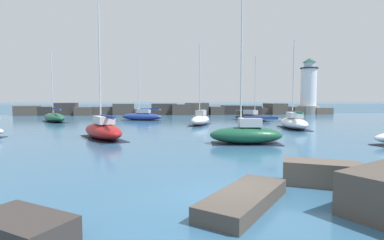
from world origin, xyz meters
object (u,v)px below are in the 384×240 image
Objects in this scene: mooring_buoy_orange_near at (111,124)px; lighthouse at (309,90)px; sailboat_moored_2 at (294,122)px; sailboat_moored_3 at (200,119)px; sailboat_moored_0 at (103,130)px; sailboat_moored_4 at (252,117)px; sailboat_moored_8 at (246,134)px; sailboat_moored_5 at (54,117)px; sailboat_moored_7 at (142,116)px.

lighthouse is at bearing 35.76° from mooring_buoy_orange_near.
sailboat_moored_2 is 11.38m from sailboat_moored_3.
lighthouse is 1.09× the size of sailboat_moored_0.
sailboat_moored_0 is 15.78m from sailboat_moored_3.
lighthouse is 1.23× the size of sailboat_moored_4.
sailboat_moored_8 is at bearing -84.50° from sailboat_moored_3.
lighthouse is at bearing 61.31° from sailboat_moored_2.
sailboat_moored_5 is (-30.51, 12.37, -0.04)m from sailboat_moored_2.
sailboat_moored_3 is 11.11m from mooring_buoy_orange_near.
lighthouse is at bearing 58.70° from sailboat_moored_8.
sailboat_moored_7 is (-18.05, 14.41, -0.03)m from sailboat_moored_2.
sailboat_moored_7 is (12.45, 2.04, 0.01)m from sailboat_moored_5.
sailboat_moored_8 is at bearing -46.23° from sailboat_moored_5.
sailboat_moored_7 is 0.85× the size of sailboat_moored_8.
sailboat_moored_4 is at bearing 24.58° from mooring_buoy_orange_near.
sailboat_moored_7 is (-34.85, -16.29, -4.51)m from lighthouse.
sailboat_moored_3 is at bearing 95.50° from sailboat_moored_8.
sailboat_moored_4 is at bearing 46.49° from sailboat_moored_0.
sailboat_moored_8 is at bearing -68.97° from sailboat_moored_7.
sailboat_moored_0 reaches higher than sailboat_moored_4.
sailboat_moored_2 reaches higher than sailboat_moored_4.
sailboat_moored_5 is at bearing -158.82° from lighthouse.
sailboat_moored_3 reaches higher than sailboat_moored_2.
sailboat_moored_3 is at bearing -18.44° from sailboat_moored_5.
sailboat_moored_0 is 1.19× the size of sailboat_moored_7.
lighthouse reaches higher than sailboat_moored_7.
sailboat_moored_5 reaches higher than sailboat_moored_4.
sailboat_moored_0 is at bearing 161.38° from sailboat_moored_8.
sailboat_moored_0 is at bearing -60.65° from sailboat_moored_5.
mooring_buoy_orange_near is (-12.49, 14.29, -0.35)m from sailboat_moored_8.
lighthouse is 1.19× the size of sailboat_moored_5.
mooring_buoy_orange_near is at bearing -42.45° from sailboat_moored_5.
sailboat_moored_8 is (22.12, -23.09, 0.09)m from sailboat_moored_5.
sailboat_moored_7 is at bearing 132.34° from sailboat_moored_3.
sailboat_moored_4 reaches higher than mooring_buoy_orange_near.
sailboat_moored_2 is 12.66m from sailboat_moored_4.
sailboat_moored_7 is 26.92m from sailboat_moored_8.
sailboat_moored_3 is 1.09× the size of sailboat_moored_7.
sailboat_moored_0 is at bearing -83.31° from mooring_buoy_orange_near.
sailboat_moored_5 is 12.62m from sailboat_moored_7.
sailboat_moored_5 is at bearing 119.35° from sailboat_moored_0.
sailboat_moored_2 is 1.06× the size of sailboat_moored_7.
sailboat_moored_5 is at bearing 157.93° from sailboat_moored_2.
sailboat_moored_4 is 0.89× the size of sailboat_moored_8.
sailboat_moored_5 is (-47.30, -18.33, -4.53)m from lighthouse.
sailboat_moored_0 reaches higher than sailboat_moored_2.
sailboat_moored_3 reaches higher than sailboat_moored_5.
sailboat_moored_0 is at bearing -94.29° from sailboat_moored_7.
sailboat_moored_5 reaches higher than sailboat_moored_7.
sailboat_moored_0 is at bearing -160.59° from sailboat_moored_2.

